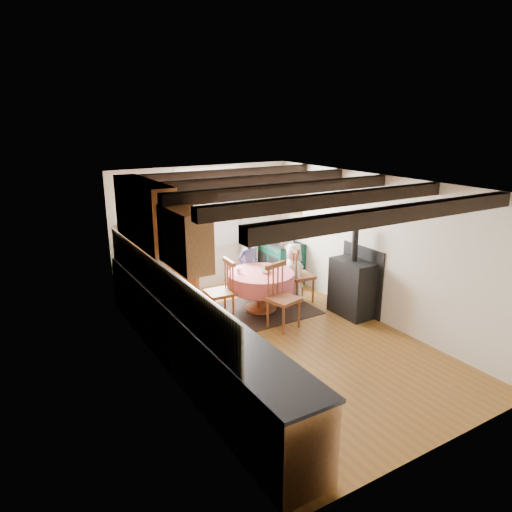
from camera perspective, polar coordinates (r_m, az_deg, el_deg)
floor at (r=7.15m, az=3.35°, el=-10.46°), size 3.60×5.50×0.00m
ceiling at (r=6.42m, az=3.71°, el=8.97°), size 3.60×5.50×0.00m
wall_back at (r=9.01m, az=-6.39°, el=3.34°), size 3.60×0.00×2.40m
wall_front at (r=4.85m, az=22.44°, el=-9.76°), size 3.60×0.00×2.40m
wall_left at (r=5.91m, az=-11.08°, el=-3.99°), size 0.00×5.50×2.40m
wall_right at (r=7.81m, az=14.50°, el=0.85°), size 0.00×5.50×2.40m
beam_a at (r=4.95m, az=16.96°, el=4.94°), size 3.60×0.16×0.16m
beam_b at (r=5.65m, az=9.48°, el=6.82°), size 3.60×0.16×0.16m
beam_c at (r=6.44m, az=3.70°, el=8.18°), size 3.60×0.16×0.16m
beam_d at (r=7.27m, az=-0.82°, el=9.18°), size 3.60×0.16×0.16m
beam_e at (r=8.15m, az=-4.40°, el=9.93°), size 3.60×0.16×0.16m
splash_left at (r=6.19m, az=-11.87°, el=-3.11°), size 0.02×4.50×0.55m
splash_back at (r=8.64m, az=-12.37°, el=2.48°), size 1.40×0.02×0.55m
base_cabinet_left at (r=6.31m, az=-8.10°, el=-10.00°), size 0.60×5.30×0.88m
base_cabinet_back at (r=8.58m, az=-11.77°, el=-2.87°), size 1.30×0.60×0.88m
worktop_left at (r=6.13m, az=-8.11°, el=-6.11°), size 0.64×5.30×0.04m
worktop_back at (r=8.42m, az=-11.91°, el=0.04°), size 1.30×0.64×0.04m
wall_cabinet_glass at (r=6.87m, az=-13.57°, el=5.23°), size 0.34×1.80×0.90m
wall_cabinet_solid at (r=5.49m, az=-8.74°, el=2.20°), size 0.34×0.90×0.70m
window_frame at (r=8.95m, az=-5.85°, el=5.90°), size 1.34×0.03×1.54m
window_pane at (r=8.96m, az=-5.86°, el=5.90°), size 1.20×0.01×1.40m
curtain_left at (r=8.67m, az=-10.60°, el=1.95°), size 0.35×0.10×2.10m
curtain_right at (r=9.37m, az=-0.83°, el=3.33°), size 0.35×0.10×2.10m
curtain_rod at (r=8.79m, az=-5.73°, el=9.66°), size 2.00×0.03×0.03m
wall_picture at (r=9.40m, az=4.60°, el=7.05°), size 0.04×0.50×0.60m
wall_plate at (r=9.36m, az=-0.52°, el=7.07°), size 0.30×0.02×0.30m
rug at (r=8.23m, az=0.57°, el=-6.62°), size 1.80×1.40×0.01m
dining_table at (r=8.10m, az=0.58°, el=-4.39°), size 1.16×1.16×0.70m
chair_near at (r=7.40m, az=3.41°, el=-5.01°), size 0.55×0.56×1.05m
chair_left at (r=7.72m, az=-4.50°, el=-4.23°), size 0.49×0.47×1.02m
chair_right at (r=8.50m, az=5.42°, el=-2.17°), size 0.51×0.49×1.05m
aga_range at (r=9.52m, az=2.96°, el=-0.63°), size 0.61×0.94×0.87m
cast_iron_stove at (r=7.97m, az=11.80°, el=-2.03°), size 0.45×0.75×1.50m
child_far at (r=8.58m, az=-0.92°, el=-1.37°), size 0.44×0.29×1.21m
child_right at (r=8.48m, az=4.59°, el=-2.05°), size 0.47×0.61×1.09m
bowl_a at (r=7.96m, az=1.22°, el=-1.92°), size 0.24×0.24×0.05m
bowl_b at (r=8.02m, az=1.18°, el=-1.72°), size 0.29×0.29×0.06m
cup at (r=7.94m, az=-2.12°, el=-1.84°), size 0.12×0.12×0.08m
canister_tall at (r=8.39m, az=-13.74°, el=0.76°), size 0.13×0.13×0.22m
canister_wide at (r=8.49m, az=-12.16°, el=0.98°), size 0.18×0.18×0.20m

